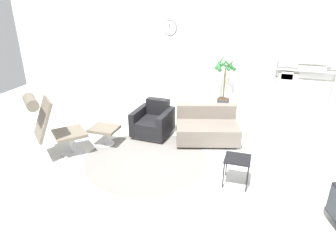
% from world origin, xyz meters
% --- Properties ---
extents(ground_plane, '(12.00, 12.00, 0.00)m').
position_xyz_m(ground_plane, '(0.00, 0.00, 0.00)').
color(ground_plane, silver).
extents(wall_back, '(12.00, 0.09, 2.80)m').
position_xyz_m(wall_back, '(-0.00, 3.27, 1.40)').
color(wall_back, white).
rests_on(wall_back, ground_plane).
extents(round_rug, '(2.29, 2.29, 0.01)m').
position_xyz_m(round_rug, '(-0.28, -0.23, 0.00)').
color(round_rug, slate).
rests_on(round_rug, ground_plane).
extents(lounge_chair, '(1.03, 1.07, 1.23)m').
position_xyz_m(lounge_chair, '(-1.93, -0.64, 0.73)').
color(lounge_chair, '#BCBCC1').
rests_on(lounge_chair, ground_plane).
extents(ottoman, '(0.54, 0.46, 0.38)m').
position_xyz_m(ottoman, '(-1.29, 0.10, 0.29)').
color(ottoman, '#BCBCC1').
rests_on(ottoman, ground_plane).
extents(armchair_red, '(0.78, 0.83, 0.72)m').
position_xyz_m(armchair_red, '(-0.53, 0.86, 0.27)').
color(armchair_red, silver).
rests_on(armchair_red, ground_plane).
extents(couch_low, '(1.45, 1.18, 0.68)m').
position_xyz_m(couch_low, '(0.62, 0.95, 0.25)').
color(couch_low, black).
rests_on(couch_low, ground_plane).
extents(side_table, '(0.40, 0.40, 0.46)m').
position_xyz_m(side_table, '(1.38, -0.49, 0.41)').
color(side_table, black).
rests_on(side_table, ground_plane).
extents(potted_plant, '(0.59, 0.59, 1.43)m').
position_xyz_m(potted_plant, '(0.67, 2.85, 0.65)').
color(potted_plant, '#333338').
rests_on(potted_plant, ground_plane).
extents(shelf_unit, '(1.36, 0.28, 1.77)m').
position_xyz_m(shelf_unit, '(2.51, 2.98, 1.17)').
color(shelf_unit, '#BCBCC1').
rests_on(shelf_unit, ground_plane).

